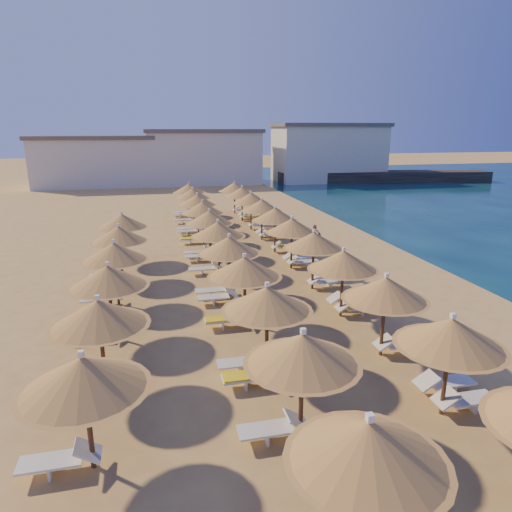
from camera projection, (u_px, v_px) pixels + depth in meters
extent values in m
plane|color=tan|center=(287.00, 309.00, 19.47)|extent=(220.00, 220.00, 0.00)
cube|color=black|center=(383.00, 177.00, 64.89)|extent=(30.26, 8.68, 1.50)
cube|color=white|center=(96.00, 163.00, 60.15)|extent=(15.00, 8.00, 6.00)
cube|color=#59514C|center=(93.00, 137.00, 59.26)|extent=(15.60, 8.48, 0.50)
cube|color=white|center=(203.00, 158.00, 62.99)|extent=(15.00, 8.00, 6.80)
cube|color=#59514C|center=(202.00, 131.00, 62.00)|extent=(15.60, 8.48, 0.50)
cube|color=white|center=(328.00, 154.00, 65.66)|extent=(15.00, 8.00, 7.60)
cube|color=#59514C|center=(329.00, 125.00, 64.56)|extent=(15.60, 8.48, 0.50)
cylinder|color=brown|center=(445.00, 376.00, 12.08)|extent=(0.12, 0.12, 2.27)
cone|color=#975D2C|center=(451.00, 332.00, 11.73)|extent=(2.67, 2.67, 0.77)
cone|color=#975D2C|center=(450.00, 344.00, 11.82)|extent=(2.89, 2.89, 0.12)
cube|color=white|center=(453.00, 316.00, 11.61)|extent=(0.12, 0.12, 0.14)
cylinder|color=brown|center=(383.00, 324.00, 15.28)|extent=(0.12, 0.12, 2.27)
cone|color=#975D2C|center=(386.00, 288.00, 14.93)|extent=(2.67, 2.67, 0.77)
cone|color=#975D2C|center=(385.00, 298.00, 15.02)|extent=(2.89, 2.89, 0.12)
cube|color=white|center=(387.00, 275.00, 14.81)|extent=(0.12, 0.12, 0.14)
cylinder|color=brown|center=(342.00, 290.00, 18.48)|extent=(0.12, 0.12, 2.27)
cone|color=#975D2C|center=(343.00, 260.00, 18.14)|extent=(2.67, 2.67, 0.77)
cone|color=#975D2C|center=(343.00, 268.00, 18.22)|extent=(2.89, 2.89, 0.12)
cube|color=white|center=(344.00, 249.00, 18.01)|extent=(0.12, 0.12, 0.14)
cylinder|color=brown|center=(313.00, 266.00, 21.68)|extent=(0.12, 0.12, 2.27)
cone|color=#975D2C|center=(314.00, 240.00, 21.34)|extent=(2.67, 2.67, 0.77)
cone|color=#975D2C|center=(314.00, 247.00, 21.43)|extent=(2.89, 2.89, 0.12)
cube|color=white|center=(314.00, 231.00, 21.21)|extent=(0.12, 0.12, 0.14)
cylinder|color=brown|center=(291.00, 248.00, 24.88)|extent=(0.12, 0.12, 2.27)
cone|color=#975D2C|center=(292.00, 225.00, 24.54)|extent=(2.67, 2.67, 0.77)
cone|color=#975D2C|center=(292.00, 231.00, 24.63)|extent=(2.89, 2.89, 0.12)
cube|color=white|center=(292.00, 217.00, 24.41)|extent=(0.12, 0.12, 0.14)
cylinder|color=brown|center=(275.00, 235.00, 28.08)|extent=(0.12, 0.12, 2.27)
cone|color=#975D2C|center=(275.00, 214.00, 27.74)|extent=(2.67, 2.67, 0.77)
cone|color=#975D2C|center=(275.00, 219.00, 27.83)|extent=(2.89, 2.89, 0.12)
cube|color=white|center=(275.00, 207.00, 27.61)|extent=(0.12, 0.12, 0.14)
cylinder|color=brown|center=(262.00, 224.00, 31.29)|extent=(0.12, 0.12, 2.27)
cone|color=#975D2C|center=(262.00, 205.00, 30.94)|extent=(2.67, 2.67, 0.77)
cone|color=#975D2C|center=(262.00, 210.00, 31.03)|extent=(2.89, 2.89, 0.12)
cube|color=white|center=(262.00, 199.00, 30.82)|extent=(0.12, 0.12, 0.14)
cylinder|color=brown|center=(251.00, 215.00, 34.49)|extent=(0.12, 0.12, 2.27)
cone|color=#975D2C|center=(251.00, 198.00, 34.14)|extent=(2.67, 2.67, 0.77)
cone|color=#975D2C|center=(251.00, 202.00, 34.23)|extent=(2.89, 2.89, 0.12)
cube|color=white|center=(251.00, 192.00, 34.02)|extent=(0.12, 0.12, 0.14)
cylinder|color=brown|center=(242.00, 207.00, 37.69)|extent=(0.12, 0.12, 2.27)
cone|color=#975D2C|center=(242.00, 192.00, 37.34)|extent=(2.67, 2.67, 0.77)
cone|color=#975D2C|center=(242.00, 196.00, 37.43)|extent=(2.89, 2.89, 0.12)
cube|color=white|center=(242.00, 186.00, 37.22)|extent=(0.12, 0.12, 0.14)
cylinder|color=brown|center=(235.00, 201.00, 40.89)|extent=(0.12, 0.12, 2.27)
cone|color=#975D2C|center=(234.00, 187.00, 40.54)|extent=(2.67, 2.67, 0.77)
cone|color=#975D2C|center=(234.00, 191.00, 40.63)|extent=(2.89, 2.89, 0.12)
cube|color=white|center=(234.00, 182.00, 40.42)|extent=(0.12, 0.12, 0.14)
cylinder|color=brown|center=(363.00, 503.00, 8.00)|extent=(0.12, 0.12, 2.27)
cone|color=#975D2C|center=(368.00, 441.00, 7.66)|extent=(2.67, 2.67, 0.77)
cone|color=#975D2C|center=(367.00, 458.00, 7.75)|extent=(2.89, 2.89, 0.12)
cube|color=white|center=(370.00, 418.00, 7.53)|extent=(0.12, 0.12, 0.14)
cylinder|color=brown|center=(301.00, 396.00, 11.20)|extent=(0.12, 0.12, 2.27)
cone|color=#975D2C|center=(303.00, 349.00, 10.86)|extent=(2.67, 2.67, 0.77)
cone|color=#975D2C|center=(302.00, 361.00, 10.95)|extent=(2.89, 2.89, 0.12)
cube|color=white|center=(303.00, 331.00, 10.73)|extent=(0.12, 0.12, 0.14)
cylinder|color=brown|center=(267.00, 336.00, 14.40)|extent=(0.12, 0.12, 2.27)
cone|color=#975D2C|center=(267.00, 298.00, 14.06)|extent=(2.67, 2.67, 0.77)
cone|color=#975D2C|center=(267.00, 308.00, 14.15)|extent=(2.89, 2.89, 0.12)
cube|color=white|center=(267.00, 284.00, 13.94)|extent=(0.12, 0.12, 0.14)
cylinder|color=brown|center=(245.00, 298.00, 17.61)|extent=(0.12, 0.12, 2.27)
cone|color=#975D2C|center=(245.00, 267.00, 17.26)|extent=(2.67, 2.67, 0.77)
cone|color=#975D2C|center=(245.00, 275.00, 17.35)|extent=(2.89, 2.89, 0.12)
cube|color=white|center=(245.00, 255.00, 17.14)|extent=(0.12, 0.12, 0.14)
cylinder|color=brown|center=(230.00, 272.00, 20.81)|extent=(0.12, 0.12, 2.27)
cone|color=#975D2C|center=(229.00, 245.00, 20.46)|extent=(2.67, 2.67, 0.77)
cone|color=#975D2C|center=(229.00, 252.00, 20.55)|extent=(2.89, 2.89, 0.12)
cube|color=white|center=(229.00, 235.00, 20.34)|extent=(0.12, 0.12, 0.14)
cylinder|color=brown|center=(219.00, 253.00, 24.01)|extent=(0.12, 0.12, 2.27)
cone|color=#975D2C|center=(218.00, 229.00, 23.66)|extent=(2.67, 2.67, 0.77)
cone|color=#975D2C|center=(218.00, 235.00, 23.75)|extent=(2.89, 2.89, 0.12)
cube|color=white|center=(218.00, 220.00, 23.54)|extent=(0.12, 0.12, 0.14)
cylinder|color=brown|center=(210.00, 238.00, 27.21)|extent=(0.12, 0.12, 2.27)
cone|color=#975D2C|center=(209.00, 217.00, 26.86)|extent=(2.67, 2.67, 0.77)
cone|color=#975D2C|center=(210.00, 222.00, 26.95)|extent=(2.89, 2.89, 0.12)
cube|color=white|center=(209.00, 209.00, 26.74)|extent=(0.12, 0.12, 0.14)
cylinder|color=brown|center=(203.00, 226.00, 30.41)|extent=(0.12, 0.12, 2.27)
cone|color=#975D2C|center=(203.00, 207.00, 30.06)|extent=(2.67, 2.67, 0.77)
cone|color=#975D2C|center=(203.00, 212.00, 30.15)|extent=(2.89, 2.89, 0.12)
cube|color=white|center=(202.00, 201.00, 29.94)|extent=(0.12, 0.12, 0.14)
cylinder|color=brown|center=(198.00, 217.00, 33.61)|extent=(0.12, 0.12, 2.27)
cone|color=#975D2C|center=(197.00, 200.00, 33.27)|extent=(2.67, 2.67, 0.77)
cone|color=#975D2C|center=(197.00, 204.00, 33.35)|extent=(2.89, 2.89, 0.12)
cube|color=white|center=(197.00, 194.00, 33.14)|extent=(0.12, 0.12, 0.14)
cylinder|color=brown|center=(193.00, 209.00, 36.81)|extent=(0.12, 0.12, 2.27)
cone|color=#975D2C|center=(193.00, 193.00, 36.47)|extent=(2.67, 2.67, 0.77)
cone|color=#975D2C|center=(193.00, 198.00, 36.56)|extent=(2.89, 2.89, 0.12)
cube|color=white|center=(193.00, 188.00, 36.34)|extent=(0.12, 0.12, 0.14)
cylinder|color=brown|center=(190.00, 203.00, 40.01)|extent=(0.12, 0.12, 2.27)
cone|color=#975D2C|center=(189.00, 188.00, 39.67)|extent=(2.67, 2.67, 0.77)
cone|color=#975D2C|center=(189.00, 192.00, 39.76)|extent=(2.89, 2.89, 0.12)
cube|color=white|center=(189.00, 183.00, 39.54)|extent=(0.12, 0.12, 0.14)
cylinder|color=brown|center=(89.00, 424.00, 10.12)|extent=(0.12, 0.12, 2.27)
cone|color=#975D2C|center=(83.00, 373.00, 9.78)|extent=(2.67, 2.67, 0.77)
cone|color=#975D2C|center=(85.00, 387.00, 9.87)|extent=(2.89, 2.89, 0.12)
cube|color=white|center=(81.00, 354.00, 9.66)|extent=(0.12, 0.12, 0.14)
cylinder|color=brown|center=(103.00, 353.00, 13.33)|extent=(0.12, 0.12, 2.27)
cone|color=#975D2C|center=(99.00, 313.00, 12.98)|extent=(2.67, 2.67, 0.77)
cone|color=#975D2C|center=(100.00, 323.00, 13.07)|extent=(2.89, 2.89, 0.12)
cube|color=white|center=(97.00, 298.00, 12.86)|extent=(0.12, 0.12, 0.14)
cylinder|color=brown|center=(111.00, 309.00, 16.53)|extent=(0.12, 0.12, 2.27)
cone|color=#975D2C|center=(108.00, 276.00, 16.18)|extent=(2.67, 2.67, 0.77)
cone|color=#975D2C|center=(109.00, 285.00, 16.27)|extent=(2.89, 2.89, 0.12)
cube|color=white|center=(107.00, 264.00, 16.06)|extent=(0.12, 0.12, 0.14)
cylinder|color=brown|center=(117.00, 280.00, 19.73)|extent=(0.12, 0.12, 2.27)
cone|color=#975D2C|center=(114.00, 251.00, 19.38)|extent=(2.67, 2.67, 0.77)
cone|color=#975D2C|center=(115.00, 259.00, 19.47)|extent=(2.89, 2.89, 0.12)
cube|color=white|center=(113.00, 241.00, 19.26)|extent=(0.12, 0.12, 0.14)
cylinder|color=brown|center=(121.00, 259.00, 22.93)|extent=(0.12, 0.12, 2.27)
cone|color=#975D2C|center=(119.00, 234.00, 22.58)|extent=(2.67, 2.67, 0.77)
cone|color=#975D2C|center=(119.00, 240.00, 22.67)|extent=(2.89, 2.89, 0.12)
cube|color=white|center=(118.00, 225.00, 22.46)|extent=(0.12, 0.12, 0.14)
cylinder|color=brown|center=(124.00, 243.00, 26.13)|extent=(0.12, 0.12, 2.27)
cone|color=#975D2C|center=(122.00, 221.00, 25.78)|extent=(2.67, 2.67, 0.77)
cone|color=#975D2C|center=(123.00, 226.00, 25.87)|extent=(2.89, 2.89, 0.12)
cube|color=white|center=(122.00, 213.00, 25.66)|extent=(0.12, 0.12, 0.14)
cube|color=silver|center=(471.00, 399.00, 12.50)|extent=(1.38, 0.61, 0.06)
cube|color=silver|center=(470.00, 404.00, 12.54)|extent=(0.06, 0.55, 0.32)
cube|color=silver|center=(446.00, 398.00, 12.28)|extent=(0.58, 0.61, 0.40)
cube|color=silver|center=(451.00, 382.00, 13.34)|extent=(1.38, 0.61, 0.06)
cube|color=silver|center=(450.00, 386.00, 13.38)|extent=(0.06, 0.55, 0.32)
cube|color=silver|center=(426.00, 381.00, 13.13)|extent=(0.58, 0.61, 0.40)
cube|color=silver|center=(266.00, 429.00, 11.23)|extent=(1.38, 0.61, 0.06)
cube|color=silver|center=(266.00, 435.00, 11.27)|extent=(0.06, 0.55, 0.32)
cube|color=silver|center=(297.00, 420.00, 11.37)|extent=(0.58, 0.61, 0.40)
cube|color=silver|center=(405.00, 343.00, 15.70)|extent=(1.38, 0.61, 0.06)
cube|color=silver|center=(404.00, 348.00, 15.74)|extent=(0.06, 0.55, 0.32)
cube|color=silver|center=(384.00, 342.00, 15.48)|extent=(0.58, 0.61, 0.40)
cube|color=silver|center=(239.00, 362.00, 14.43)|extent=(1.38, 0.61, 0.06)
cube|color=silver|center=(239.00, 367.00, 14.47)|extent=(0.06, 0.55, 0.32)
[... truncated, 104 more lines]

